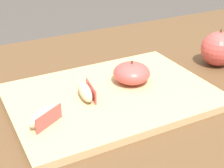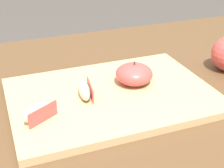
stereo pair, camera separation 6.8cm
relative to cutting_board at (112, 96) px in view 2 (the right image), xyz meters
name	(u,v)px [view 2 (the right image)]	position (x,y,z in m)	size (l,w,h in m)	color
dining_table	(112,133)	(0.01, 0.02, -0.11)	(1.46, 0.82, 0.78)	brown
cutting_board	(112,96)	(0.00, 0.00, 0.00)	(0.42, 0.30, 0.02)	tan
apple_half_skin_up	(135,75)	(0.06, 0.02, 0.03)	(0.08, 0.08, 0.05)	#D14C47
apple_wedge_near_knife	(39,112)	(-0.16, -0.05, 0.02)	(0.07, 0.06, 0.03)	beige
apple_wedge_front	(85,90)	(-0.06, 0.00, 0.02)	(0.03, 0.07, 0.03)	beige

